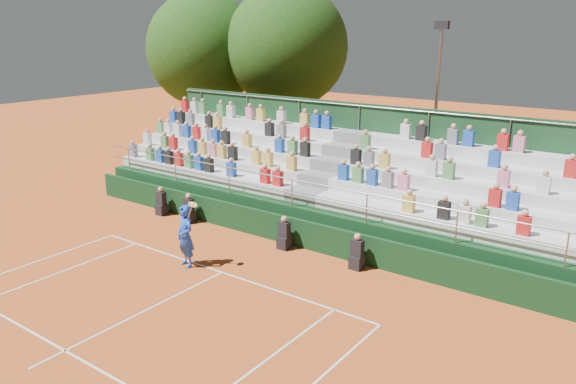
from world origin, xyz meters
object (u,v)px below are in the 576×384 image
Objects in this scene: tennis_player at (186,236)px; tree_east at (287,47)px; floodlight_mast at (437,95)px; tree_west at (204,50)px.

tree_east reaches higher than tennis_player.
tree_east reaches higher than floodlight_mast.
floodlight_mast reaches higher than tennis_player.
tennis_player is at bearing -103.40° from floodlight_mast.
tennis_player is 0.29× the size of floodlight_mast.
tennis_player is 0.24× the size of tree_west.
tree_west is at bearing -162.07° from tree_east.
tennis_player is 0.23× the size of tree_east.
tennis_player is at bearing -48.47° from tree_west.
tree_east is 1.26× the size of floodlight_mast.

